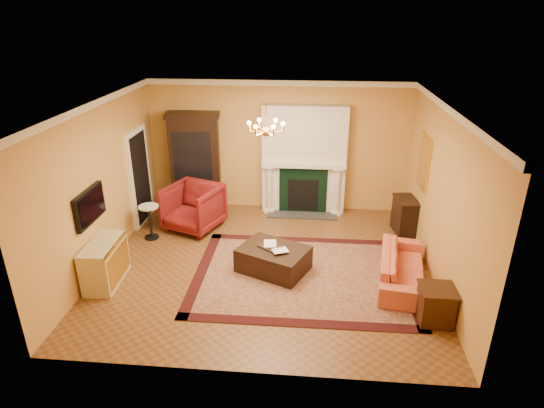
# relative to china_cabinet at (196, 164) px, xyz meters

# --- Properties ---
(floor) EXTENTS (6.00, 5.50, 0.02)m
(floor) POSITION_rel_china_cabinet_xyz_m (1.90, -2.49, -1.11)
(floor) COLOR brown
(floor) RESTS_ON ground
(ceiling) EXTENTS (6.00, 5.50, 0.02)m
(ceiling) POSITION_rel_china_cabinet_xyz_m (1.90, -2.49, 1.91)
(ceiling) COLOR white
(ceiling) RESTS_ON wall_back
(wall_back) EXTENTS (6.00, 0.02, 3.00)m
(wall_back) POSITION_rel_china_cabinet_xyz_m (1.90, 0.27, 0.40)
(wall_back) COLOR #CF954A
(wall_back) RESTS_ON floor
(wall_front) EXTENTS (6.00, 0.02, 3.00)m
(wall_front) POSITION_rel_china_cabinet_xyz_m (1.90, -5.25, 0.40)
(wall_front) COLOR #CF954A
(wall_front) RESTS_ON floor
(wall_left) EXTENTS (0.02, 5.50, 3.00)m
(wall_left) POSITION_rel_china_cabinet_xyz_m (-1.11, -2.49, 0.40)
(wall_left) COLOR #CF954A
(wall_left) RESTS_ON floor
(wall_right) EXTENTS (0.02, 5.50, 3.00)m
(wall_right) POSITION_rel_china_cabinet_xyz_m (4.91, -2.49, 0.40)
(wall_right) COLOR #CF954A
(wall_right) RESTS_ON floor
(fireplace) EXTENTS (1.90, 0.70, 2.50)m
(fireplace) POSITION_rel_china_cabinet_xyz_m (2.50, 0.08, 0.09)
(fireplace) COLOR silver
(fireplace) RESTS_ON wall_back
(crown_molding) EXTENTS (6.00, 5.50, 0.12)m
(crown_molding) POSITION_rel_china_cabinet_xyz_m (1.90, -1.53, 1.84)
(crown_molding) COLOR white
(crown_molding) RESTS_ON ceiling
(doorway) EXTENTS (0.08, 1.05, 2.10)m
(doorway) POSITION_rel_china_cabinet_xyz_m (-1.05, -0.79, -0.06)
(doorway) COLOR white
(doorway) RESTS_ON wall_left
(tv_panel) EXTENTS (0.09, 0.95, 0.58)m
(tv_panel) POSITION_rel_china_cabinet_xyz_m (-1.05, -3.09, 0.25)
(tv_panel) COLOR black
(tv_panel) RESTS_ON wall_left
(gilt_mirror) EXTENTS (0.06, 0.76, 1.05)m
(gilt_mirror) POSITION_rel_china_cabinet_xyz_m (4.87, -1.09, 0.55)
(gilt_mirror) COLOR gold
(gilt_mirror) RESTS_ON wall_right
(chandelier) EXTENTS (0.63, 0.55, 0.53)m
(chandelier) POSITION_rel_china_cabinet_xyz_m (1.90, -2.49, 1.50)
(chandelier) COLOR gold
(chandelier) RESTS_ON ceiling
(oriental_rug) EXTENTS (3.91, 2.94, 0.02)m
(oriental_rug) POSITION_rel_china_cabinet_xyz_m (2.58, -2.80, -1.10)
(oriental_rug) COLOR #460F16
(oriental_rug) RESTS_ON floor
(china_cabinet) EXTENTS (1.16, 0.65, 2.21)m
(china_cabinet) POSITION_rel_china_cabinet_xyz_m (0.00, 0.00, 0.00)
(china_cabinet) COLOR black
(china_cabinet) RESTS_ON floor
(wingback_armchair) EXTENTS (1.34, 1.30, 1.09)m
(wingback_armchair) POSITION_rel_china_cabinet_xyz_m (0.17, -1.09, -0.56)
(wingback_armchair) COLOR maroon
(wingback_armchair) RESTS_ON floor
(pedestal_table) EXTENTS (0.41, 0.41, 0.73)m
(pedestal_table) POSITION_rel_china_cabinet_xyz_m (-0.61, -1.63, -0.68)
(pedestal_table) COLOR black
(pedestal_table) RESTS_ON floor
(commode) EXTENTS (0.53, 1.05, 0.77)m
(commode) POSITION_rel_china_cabinet_xyz_m (-0.83, -3.31, -0.72)
(commode) COLOR beige
(commode) RESTS_ON floor
(coral_sofa) EXTENTS (0.85, 1.95, 0.74)m
(coral_sofa) POSITION_rel_china_cabinet_xyz_m (4.31, -2.82, -0.74)
(coral_sofa) COLOR #BD553C
(coral_sofa) RESTS_ON floor
(end_table) EXTENTS (0.49, 0.49, 0.56)m
(end_table) POSITION_rel_china_cabinet_xyz_m (4.62, -3.92, -0.82)
(end_table) COLOR #32190D
(end_table) RESTS_ON floor
(console_table) EXTENTS (0.46, 0.71, 0.74)m
(console_table) POSITION_rel_china_cabinet_xyz_m (4.68, -0.87, -0.73)
(console_table) COLOR black
(console_table) RESTS_ON floor
(leather_ottoman) EXTENTS (1.43, 1.27, 0.44)m
(leather_ottoman) POSITION_rel_china_cabinet_xyz_m (2.04, -2.67, -0.87)
(leather_ottoman) COLOR black
(leather_ottoman) RESTS_ON oriental_rug
(ottoman_tray) EXTENTS (0.55, 0.52, 0.03)m
(ottoman_tray) POSITION_rel_china_cabinet_xyz_m (2.01, -2.63, -0.63)
(ottoman_tray) COLOR black
(ottoman_tray) RESTS_ON leather_ottoman
(book_a) EXTENTS (0.22, 0.05, 0.30)m
(book_a) POSITION_rel_china_cabinet_xyz_m (1.86, -2.60, -0.47)
(book_a) COLOR gray
(book_a) RESTS_ON ottoman_tray
(book_b) EXTENTS (0.10, 0.19, 0.27)m
(book_b) POSITION_rel_china_cabinet_xyz_m (2.13, -2.72, -0.48)
(book_b) COLOR gray
(book_b) RESTS_ON ottoman_tray
(topiary_left) EXTENTS (0.17, 0.17, 0.46)m
(topiary_left) POSITION_rel_china_cabinet_xyz_m (1.94, 0.04, 0.38)
(topiary_left) COLOR gray
(topiary_left) RESTS_ON fireplace
(topiary_right) EXTENTS (0.14, 0.14, 0.38)m
(topiary_right) POSITION_rel_china_cabinet_xyz_m (3.17, 0.04, 0.33)
(topiary_right) COLOR gray
(topiary_right) RESTS_ON fireplace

